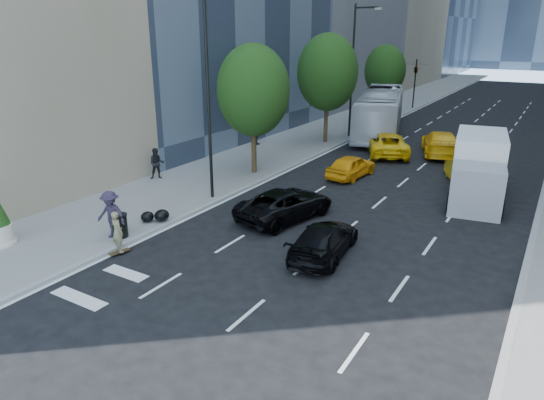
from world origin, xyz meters
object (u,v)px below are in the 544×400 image
Objects in this scene: skateboarder at (118,234)px; black_sedan_lincoln at (285,204)px; trash_can at (120,226)px; city_bus at (380,112)px; box_truck at (478,167)px; black_sedan_mercedes at (324,240)px.

black_sedan_lincoln is (3.60, 6.66, -0.13)m from skateboarder.
trash_can is (-1.00, 0.98, -0.21)m from skateboarder.
city_bus is at bearing -78.25° from skateboarder.
city_bus reaches higher than box_truck.
black_sedan_mercedes is at bearing 153.42° from black_sedan_lincoln.
black_sedan_mercedes is 24.10m from city_bus.
city_bus is 14.40× the size of trash_can.
black_sedan_mercedes is 0.33× the size of city_bus.
city_bus is (-6.00, 23.31, 1.24)m from black_sedan_mercedes.
black_sedan_mercedes is at bearing -118.68° from box_truck.
skateboarder is at bearing 23.99° from black_sedan_mercedes.
box_truck is (9.75, -13.01, -0.25)m from city_bus.
trash_can is (-11.55, -13.32, -1.01)m from box_truck.
box_truck is at bearing 49.05° from trash_can.
city_bus reaches higher than black_sedan_lincoln.
city_bus is 1.93× the size of box_truck.
black_sedan_mercedes reaches higher than trash_can.
box_truck is (3.75, 10.30, 0.99)m from black_sedan_mercedes.
skateboarder is at bearing -135.08° from box_truck.
skateboarder is 7.89m from black_sedan_mercedes.
box_truck is at bearing -116.50° from black_sedan_mercedes.
black_sedan_lincoln is 10.37m from box_truck.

